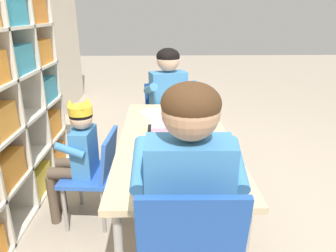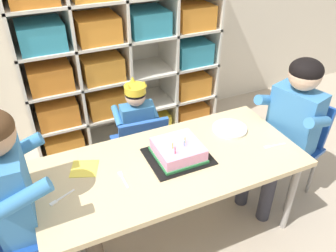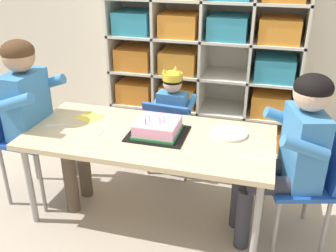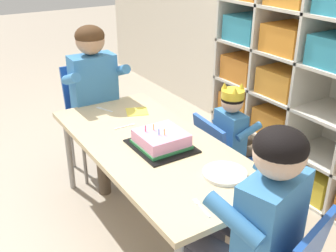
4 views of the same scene
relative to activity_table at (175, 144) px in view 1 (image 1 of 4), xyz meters
The scene contains 14 objects.
ground 0.52m from the activity_table, ahead, with size 16.00×16.00×0.00m, color tan.
activity_table is the anchor object (origin of this frame).
classroom_chair_blue 0.51m from the activity_table, 90.28° to the left, with size 0.37×0.34×0.59m.
child_with_crown 0.59m from the activity_table, 89.52° to the left, with size 0.31×0.31×0.80m.
classroom_chair_adult_side 0.85m from the activity_table, behind, with size 0.36×0.38×0.77m.
adult_helper_seated 0.74m from the activity_table, behind, with size 0.44×0.41×1.07m.
classroom_chair_guest_side 0.92m from the activity_table, ahead, with size 0.43×0.44×0.68m.
guest_at_table_side 0.81m from the activity_table, ahead, with size 0.47×0.46×1.00m.
birthday_cake_on_tray 0.10m from the activity_table, 22.61° to the left, with size 0.34×0.29×0.12m.
paper_plate_stack 0.47m from the activity_table, 15.57° to the left, with size 0.21×0.21×0.02m, color white.
paper_napkin_square 0.46m from the activity_table, 162.83° to the left, with size 0.14×0.14×0.00m, color #F4DB4C.
fork_near_cake_tray 0.28m from the activity_table, behind, with size 0.02×0.13×0.00m.
fork_beside_plate_stack 0.61m from the activity_table, 11.17° to the right, with size 0.13×0.03×0.00m.
fork_scattered_mid_table 0.59m from the activity_table, behind, with size 0.13×0.07×0.00m.
Camera 1 is at (-1.72, 0.09, 1.27)m, focal length 33.07 mm.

